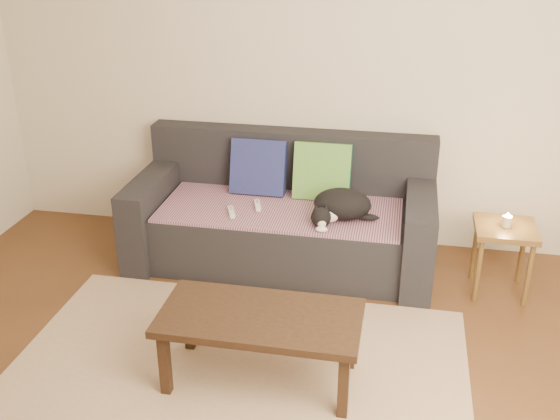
% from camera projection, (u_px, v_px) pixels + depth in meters
% --- Properties ---
extents(ground, '(4.50, 4.50, 0.00)m').
position_uv_depth(ground, '(226.00, 399.00, 3.39)').
color(ground, brown).
rests_on(ground, ground).
extents(back_wall, '(4.50, 0.04, 2.60)m').
position_uv_depth(back_wall, '(295.00, 68.00, 4.65)').
color(back_wall, beige).
rests_on(back_wall, ground).
extents(sofa, '(2.10, 0.94, 0.87)m').
position_uv_depth(sofa, '(283.00, 219.00, 4.67)').
color(sofa, '#232328').
rests_on(sofa, ground).
extents(throw_blanket, '(1.66, 0.74, 0.02)m').
position_uv_depth(throw_blanket, '(281.00, 209.00, 4.54)').
color(throw_blanket, '#432648').
rests_on(throw_blanket, sofa).
extents(cushion_navy, '(0.40, 0.21, 0.41)m').
position_uv_depth(cushion_navy, '(259.00, 167.00, 4.73)').
color(cushion_navy, navy).
rests_on(cushion_navy, throw_blanket).
extents(cushion_green, '(0.40, 0.20, 0.42)m').
position_uv_depth(cushion_green, '(322.00, 171.00, 4.65)').
color(cushion_green, '#0D534A').
rests_on(cushion_green, throw_blanket).
extents(cat, '(0.48, 0.46, 0.20)m').
position_uv_depth(cat, '(341.00, 205.00, 4.33)').
color(cat, black).
rests_on(cat, throw_blanket).
extents(wii_remote_a, '(0.08, 0.15, 0.03)m').
position_uv_depth(wii_remote_a, '(258.00, 205.00, 4.54)').
color(wii_remote_a, white).
rests_on(wii_remote_a, throw_blanket).
extents(wii_remote_b, '(0.09, 0.15, 0.03)m').
position_uv_depth(wii_remote_b, '(231.00, 212.00, 4.43)').
color(wii_remote_b, white).
rests_on(wii_remote_b, throw_blanket).
extents(side_table, '(0.38, 0.38, 0.48)m').
position_uv_depth(side_table, '(504.00, 238.00, 4.21)').
color(side_table, brown).
rests_on(side_table, ground).
extents(candle, '(0.06, 0.06, 0.09)m').
position_uv_depth(candle, '(507.00, 221.00, 4.16)').
color(candle, beige).
rests_on(candle, side_table).
extents(rug, '(2.50, 1.80, 0.01)m').
position_uv_depth(rug, '(233.00, 379.00, 3.53)').
color(rug, tan).
rests_on(rug, ground).
extents(coffee_table, '(1.04, 0.52, 0.42)m').
position_uv_depth(coffee_table, '(260.00, 323.00, 3.38)').
color(coffee_table, '#312213').
rests_on(coffee_table, rug).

